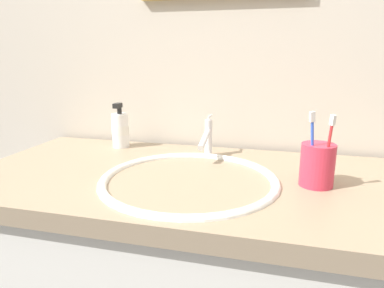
% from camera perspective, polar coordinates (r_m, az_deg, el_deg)
% --- Properties ---
extents(tiled_wall_back, '(2.46, 0.04, 2.40)m').
position_cam_1_polar(tiled_wall_back, '(1.21, 5.02, 14.69)').
color(tiled_wall_back, beige).
rests_on(tiled_wall_back, ground).
extents(sink_basin, '(0.46, 0.46, 0.10)m').
position_cam_1_polar(sink_basin, '(0.90, -0.48, -8.14)').
color(sink_basin, white).
rests_on(sink_basin, vanity_counter).
extents(faucet, '(0.02, 0.15, 0.13)m').
position_cam_1_polar(faucet, '(1.08, 2.53, 1.10)').
color(faucet, silver).
rests_on(faucet, sink_basin).
extents(toothbrush_cup, '(0.08, 0.08, 0.11)m').
position_cam_1_polar(toothbrush_cup, '(0.90, 19.99, -3.29)').
color(toothbrush_cup, '#D8334C').
rests_on(toothbrush_cup, vanity_counter).
extents(toothbrush_red, '(0.02, 0.03, 0.18)m').
position_cam_1_polar(toothbrush_red, '(0.86, 21.59, -0.38)').
color(toothbrush_red, red).
rests_on(toothbrush_red, toothbrush_cup).
extents(toothbrush_blue, '(0.03, 0.02, 0.18)m').
position_cam_1_polar(toothbrush_blue, '(0.87, 19.26, -0.00)').
color(toothbrush_blue, blue).
rests_on(toothbrush_blue, toothbrush_cup).
extents(soap_dispenser, '(0.06, 0.06, 0.16)m').
position_cam_1_polar(soap_dispenser, '(1.23, -11.75, 2.35)').
color(soap_dispenser, white).
rests_on(soap_dispenser, vanity_counter).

